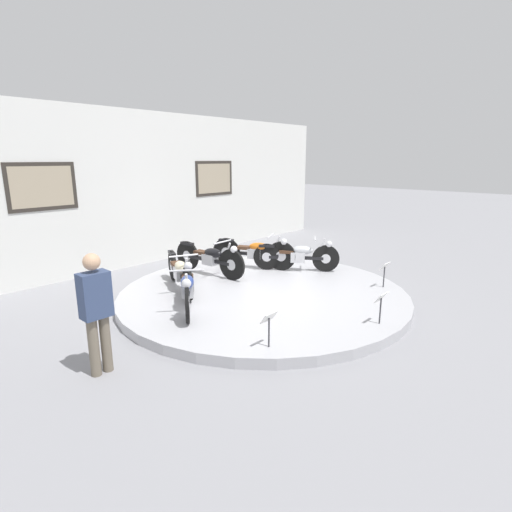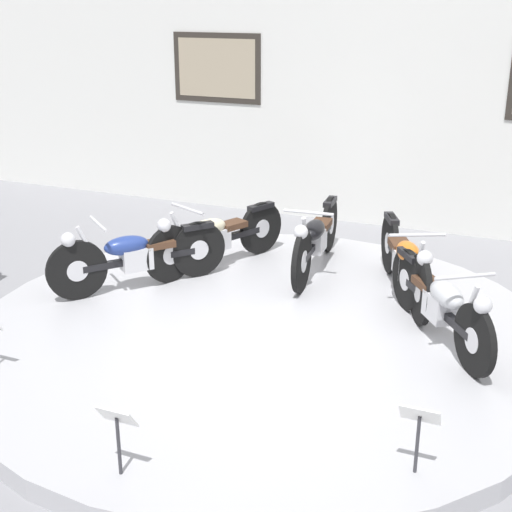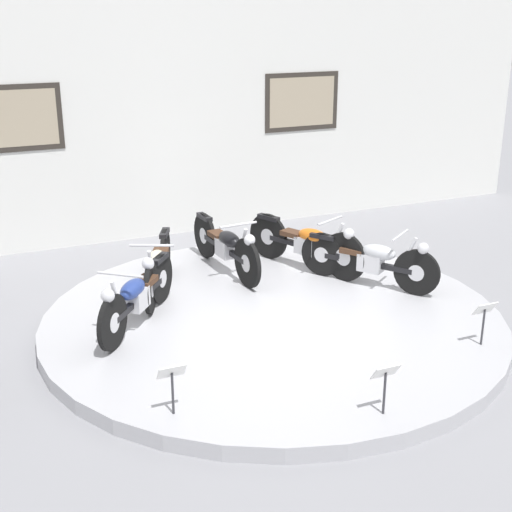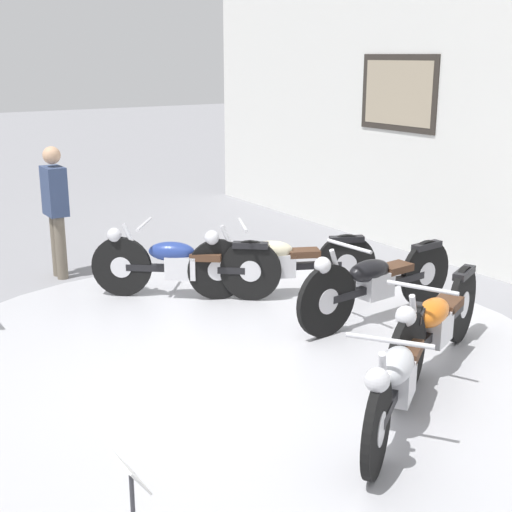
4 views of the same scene
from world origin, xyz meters
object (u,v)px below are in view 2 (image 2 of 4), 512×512
motorcycle_silver (440,302)px  info_placard_front_centre (117,425)px  motorcycle_black (316,237)px  motorcycle_orange (405,260)px  motorcycle_blue (136,254)px  info_placard_front_right (419,424)px  motorcycle_cream (215,236)px

motorcycle_silver → info_placard_front_centre: (-1.58, -2.77, -0.01)m
motorcycle_black → motorcycle_orange: size_ratio=1.08×
motorcycle_orange → info_placard_front_centre: size_ratio=3.63×
motorcycle_blue → motorcycle_black: (1.59, 1.23, 0.02)m
motorcycle_orange → info_placard_front_right: size_ratio=3.63×
info_placard_front_right → motorcycle_blue: bearing=149.2°
motorcycle_cream → info_placard_front_right: (2.86, -2.88, -0.02)m
motorcycle_cream → motorcycle_silver: motorcycle_cream is taller
motorcycle_black → motorcycle_orange: motorcycle_orange is taller
motorcycle_cream → motorcycle_orange: 2.17m
motorcycle_blue → motorcycle_orange: bearing=18.2°
motorcycle_silver → motorcycle_orange: bearing=119.6°
motorcycle_black → motorcycle_orange: (1.08, -0.35, 0.00)m
motorcycle_black → info_placard_front_right: (1.77, -3.23, -0.03)m
motorcycle_orange → motorcycle_silver: motorcycle_orange is taller
motorcycle_cream → motorcycle_silver: size_ratio=1.12×
motorcycle_silver → info_placard_front_centre: 3.19m
motorcycle_blue → motorcycle_orange: 2.81m
motorcycle_blue → motorcycle_cream: bearing=60.2°
motorcycle_blue → info_placard_front_centre: bearing=-60.2°
motorcycle_cream → motorcycle_black: (1.09, 0.36, 0.01)m
motorcycle_blue → motorcycle_orange: (2.67, 0.88, 0.02)m
motorcycle_silver → info_placard_front_centre: motorcycle_silver is taller
info_placard_front_centre → info_placard_front_right: 1.93m
info_placard_front_centre → motorcycle_silver: bearing=60.2°
motorcycle_orange → info_placard_front_right: (0.69, -2.88, -0.03)m
motorcycle_blue → motorcycle_orange: size_ratio=0.85×
motorcycle_blue → motorcycle_black: 2.01m
motorcycle_cream → info_placard_front_centre: (1.08, -3.65, -0.02)m
motorcycle_blue → motorcycle_silver: size_ratio=0.96×
motorcycle_orange → motorcycle_black: bearing=161.9°
motorcycle_orange → info_placard_front_centre: bearing=-106.5°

